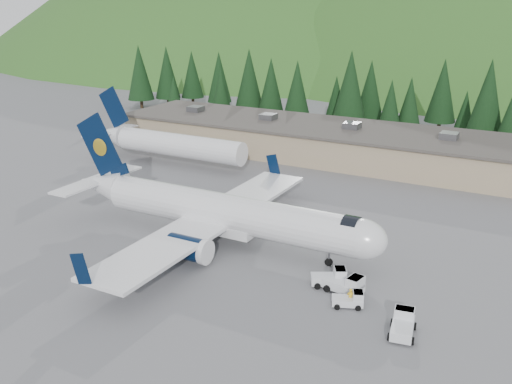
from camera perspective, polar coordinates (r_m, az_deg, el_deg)
The scene contains 10 objects.
ground at distance 61.16m, azimuth -2.70°, elevation -5.15°, with size 600.00×600.00×0.00m, color #5C5C61.
airliner at distance 60.42m, azimuth -3.64°, elevation -2.05°, with size 37.59×35.22×12.53m.
second_airliner at distance 90.80m, azimuth -9.06°, elevation 4.89°, with size 27.50×11.00×10.05m.
baggage_tug_a at distance 52.82m, azimuth 7.57°, elevation -8.47°, with size 3.50×2.93×1.67m.
baggage_tug_b at distance 51.62m, azimuth 9.08°, elevation -9.15°, with size 3.68×2.58×1.83m.
baggage_tug_c at distance 46.93m, azimuth 14.49°, elevation -12.67°, with size 2.41×3.48×1.74m.
terminal_building at distance 94.87m, azimuth 6.62°, elevation 5.16°, with size 71.00×17.00×6.10m.
baggage_tug_d at distance 49.74m, azimuth 9.42°, elevation -10.57°, with size 2.92×2.32×1.40m.
ramp_worker at distance 49.78m, azimuth 9.41°, elevation -10.32°, with size 0.58×0.38×1.58m, color gold.
tree_line at distance 113.85m, azimuth 12.05°, elevation 9.82°, with size 112.61×17.66×14.37m.
Camera 1 is at (29.19, -47.66, 24.82)m, focal length 40.00 mm.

